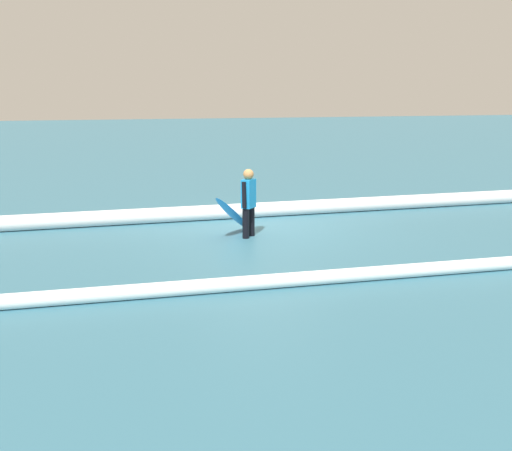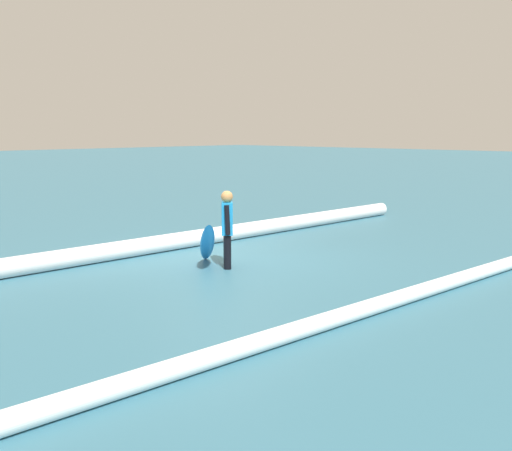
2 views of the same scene
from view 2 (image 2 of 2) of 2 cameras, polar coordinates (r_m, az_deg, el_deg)
The scene contains 5 objects.
ground_plane at distance 12.76m, azimuth -2.62°, elevation -3.07°, with size 131.96×131.96×0.00m, color #366D83.
surfer at distance 11.95m, azimuth -2.57°, elevation 0.03°, with size 0.38×0.47×1.44m.
surfboard at distance 12.00m, azimuth -4.34°, elevation -1.57°, with size 1.24×1.43×0.97m.
wave_crest_foreground at distance 14.27m, azimuth -5.48°, elevation -1.13°, with size 0.36×0.36×14.77m, color white.
wave_crest_midground at distance 8.23m, azimuth 4.95°, elevation -8.84°, with size 0.23×0.23×21.40m, color white.
Camera 2 is at (8.65, 9.03, 2.57)m, focal length 45.19 mm.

